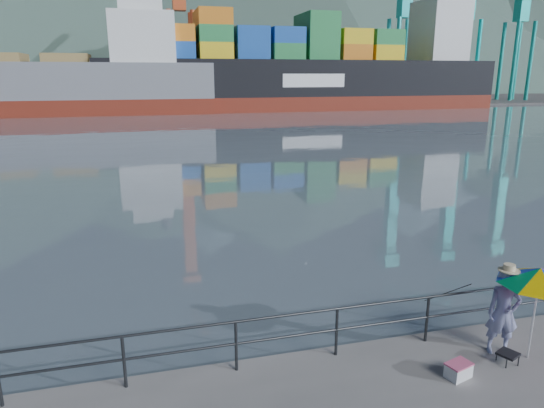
{
  "coord_description": "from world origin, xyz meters",
  "views": [
    {
      "loc": [
        -2.41,
        -6.21,
        5.38
      ],
      "look_at": [
        0.83,
        6.0,
        2.0
      ],
      "focal_mm": 32.0,
      "sensor_mm": 36.0,
      "label": 1
    }
  ],
  "objects": [
    {
      "name": "harbor_water",
      "position": [
        0.0,
        130.0,
        0.0
      ],
      "size": [
        500.0,
        280.0,
        0.0
      ],
      "primitive_type": "cube",
      "color": "slate",
      "rests_on": "ground"
    },
    {
      "name": "far_dock",
      "position": [
        10.0,
        93.0,
        0.0
      ],
      "size": [
        200.0,
        40.0,
        0.4
      ],
      "primitive_type": "cube",
      "color": "#514F4C",
      "rests_on": "ground"
    },
    {
      "name": "guardrail",
      "position": [
        0.0,
        1.7,
        0.52
      ],
      "size": [
        22.0,
        0.06,
        1.03
      ],
      "color": "#2D3033",
      "rests_on": "ground"
    },
    {
      "name": "mountains",
      "position": [
        38.82,
        207.75,
        35.55
      ],
      "size": [
        600.0,
        332.8,
        80.0
      ],
      "color": "#385147",
      "rests_on": "ground"
    },
    {
      "name": "port_cranes",
      "position": [
        31.0,
        84.0,
        16.0
      ],
      "size": [
        116.0,
        28.0,
        38.4
      ],
      "color": "#B93628",
      "rests_on": "ground"
    },
    {
      "name": "container_stacks",
      "position": [
        34.17,
        93.31,
        3.01
      ],
      "size": [
        58.0,
        5.4,
        7.8
      ],
      "color": "#267F3F",
      "rests_on": "ground"
    },
    {
      "name": "fisherman",
      "position": [
        4.2,
        0.96,
        0.87
      ],
      "size": [
        0.74,
        0.61,
        1.73
      ],
      "primitive_type": "imported",
      "rotation": [
        0.0,
        0.0,
        -0.36
      ],
      "color": "navy",
      "rests_on": "ground"
    },
    {
      "name": "beach_umbrella",
      "position": [
        4.61,
        0.63,
        1.73
      ],
      "size": [
        2.03,
        2.03,
        1.89
      ],
      "color": "white",
      "rests_on": "ground"
    },
    {
      "name": "folding_stool",
      "position": [
        4.08,
        0.58,
        0.12
      ],
      "size": [
        0.45,
        0.45,
        0.22
      ],
      "color": "black",
      "rests_on": "ground"
    },
    {
      "name": "cooler_bag",
      "position": [
        2.89,
        0.43,
        0.13
      ],
      "size": [
        0.51,
        0.41,
        0.26
      ],
      "primitive_type": "cube",
      "rotation": [
        0.0,
        0.0,
        0.28
      ],
      "color": "silver",
      "rests_on": "ground"
    },
    {
      "name": "fishing_rod",
      "position": [
        3.57,
        1.95,
        0.0
      ],
      "size": [
        0.13,
        1.68,
        1.18
      ],
      "primitive_type": "cylinder",
      "rotation": [
        0.96,
        0.0,
        -0.07
      ],
      "color": "black",
      "rests_on": "ground"
    },
    {
      "name": "bulk_carrier",
      "position": [
        -16.85,
        70.26,
        4.09
      ],
      "size": [
        53.66,
        9.29,
        14.5
      ],
      "color": "maroon",
      "rests_on": "ground"
    },
    {
      "name": "container_ship",
      "position": [
        25.2,
        71.8,
        5.8
      ],
      "size": [
        64.67,
        10.78,
        18.1
      ],
      "color": "maroon",
      "rests_on": "ground"
    }
  ]
}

